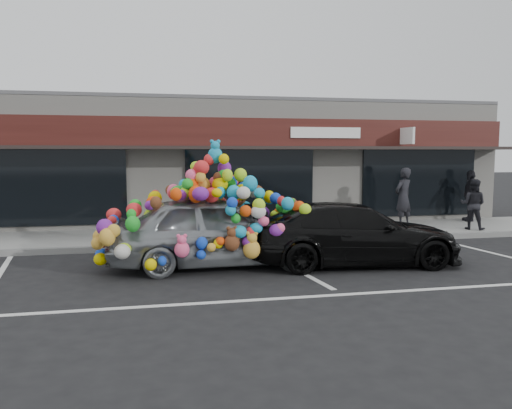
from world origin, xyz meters
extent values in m
plane|color=black|center=(0.00, 0.00, 0.00)|extent=(90.00, 90.00, 0.00)
cube|color=beige|center=(0.00, 8.50, 2.10)|extent=(24.00, 6.00, 4.20)
cube|color=#59595B|center=(0.00, 8.50, 4.25)|extent=(24.00, 6.00, 0.12)
cube|color=#36120E|center=(0.00, 5.42, 3.15)|extent=(24.00, 0.18, 0.90)
cube|color=black|center=(0.00, 4.90, 2.65)|extent=(24.00, 1.20, 0.10)
cube|color=white|center=(8.20, 4.95, 3.05)|extent=(0.08, 0.95, 0.55)
cube|color=white|center=(5.50, 5.30, 3.15)|extent=(2.40, 0.04, 0.35)
cube|color=black|center=(-3.00, 5.47, 1.45)|extent=(4.20, 0.12, 2.30)
cube|color=black|center=(3.00, 5.47, 1.45)|extent=(4.20, 0.12, 2.30)
cube|color=black|center=(9.00, 5.47, 1.45)|extent=(4.20, 0.12, 2.30)
cube|color=gray|center=(0.00, 4.00, 0.07)|extent=(26.00, 3.00, 0.15)
cube|color=slate|center=(0.00, 2.50, 0.07)|extent=(26.00, 0.18, 0.16)
cube|color=silver|center=(2.80, 0.20, 0.00)|extent=(0.73, 4.37, 0.01)
cube|color=silver|center=(8.20, 0.20, 0.00)|extent=(0.73, 4.37, 0.01)
cube|color=silver|center=(2.00, -2.30, 0.00)|extent=(14.00, 0.12, 0.01)
imported|color=gray|center=(1.23, 0.37, 0.79)|extent=(1.95, 4.68, 1.59)
ellipsoid|color=red|center=(1.23, 0.37, 2.18)|extent=(1.44, 1.98, 1.19)
sphere|color=#F2F207|center=(2.86, 0.22, 1.13)|extent=(0.34, 0.34, 0.34)
sphere|color=blue|center=(1.83, -0.64, 0.55)|extent=(0.36, 0.36, 0.36)
sphere|color=green|center=(0.43, 1.38, 0.60)|extent=(0.30, 0.30, 0.30)
sphere|color=pink|center=(1.23, 0.37, 2.72)|extent=(0.32, 0.32, 0.32)
sphere|color=#F24D16|center=(-0.16, 0.47, 1.14)|extent=(0.30, 0.30, 0.30)
imported|color=black|center=(4.28, -0.04, 0.69)|extent=(2.32, 4.91, 1.38)
imported|color=black|center=(7.68, 4.07, 1.09)|extent=(0.81, 0.70, 1.88)
imported|color=black|center=(9.49, 3.10, 0.92)|extent=(0.95, 0.95, 1.55)
imported|color=black|center=(10.57, 4.80, 1.02)|extent=(1.10, 0.67, 1.74)
camera|label=1|loc=(-0.10, -10.41, 2.51)|focal=35.00mm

